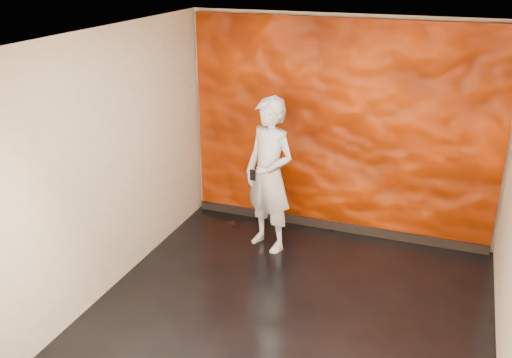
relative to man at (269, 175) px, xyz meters
name	(u,v)px	position (x,y,z in m)	size (l,w,h in m)	color
room	(295,184)	(0.67, -1.19, 0.44)	(4.02, 4.02, 2.81)	black
feature_wall	(340,130)	(0.67, 0.77, 0.42)	(3.90, 0.06, 2.75)	#D33800
baseboard	(334,226)	(0.67, 0.73, -0.90)	(3.90, 0.04, 0.12)	black
man	(269,175)	(0.00, 0.00, 0.00)	(0.70, 0.46, 1.92)	#A6ACB6
phone	(253,175)	(-0.13, -0.23, 0.07)	(0.07, 0.01, 0.13)	black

